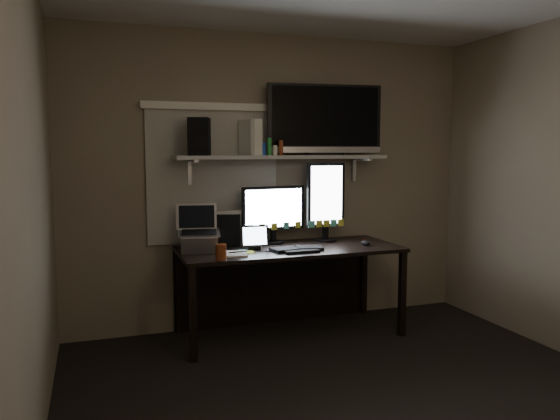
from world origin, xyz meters
name	(u,v)px	position (x,y,z in m)	size (l,w,h in m)	color
floor	(373,411)	(0.00, 0.00, 0.00)	(3.60, 3.60, 0.00)	black
back_wall	(275,181)	(0.00, 1.80, 1.25)	(3.60, 3.60, 0.00)	#736553
left_wall	(26,211)	(-1.80, 0.00, 1.25)	(3.60, 3.60, 0.00)	#736553
window_blinds	(213,177)	(-0.55, 1.79, 1.30)	(1.10, 0.02, 1.10)	beige
desk	(285,266)	(0.00, 1.55, 0.55)	(1.80, 0.75, 0.73)	black
wall_shelf	(282,157)	(0.00, 1.62, 1.46)	(1.80, 0.35, 0.03)	#ACACA7
monitor_landscape	(273,214)	(-0.06, 1.66, 0.98)	(0.57, 0.06, 0.50)	black
monitor_portrait	(326,201)	(0.41, 1.62, 1.08)	(0.35, 0.07, 0.70)	black
keyboard	(297,249)	(0.01, 1.29, 0.74)	(0.42, 0.16, 0.03)	black
mouse	(366,243)	(0.64, 1.33, 0.75)	(0.07, 0.11, 0.04)	black
notepad	(236,254)	(-0.49, 1.27, 0.74)	(0.16, 0.23, 0.01)	silver
tablet	(254,237)	(-0.30, 1.43, 0.83)	(0.23, 0.09, 0.20)	black
file_sorter	(227,229)	(-0.46, 1.67, 0.87)	(0.22, 0.10, 0.29)	black
laptop	(199,229)	(-0.73, 1.50, 0.91)	(0.32, 0.26, 0.36)	#BCBCC1
cup	(221,252)	(-0.64, 1.12, 0.79)	(0.08, 0.08, 0.12)	maroon
sticky_notes	(238,253)	(-0.46, 1.33, 0.73)	(0.30, 0.22, 0.00)	yellow
tv	(325,120)	(0.39, 1.63, 1.78)	(0.99, 0.18, 0.60)	black
game_console	(250,137)	(-0.27, 1.64, 1.63)	(0.08, 0.24, 0.29)	silver
speaker	(199,137)	(-0.70, 1.60, 1.63)	(0.16, 0.20, 0.30)	black
bottles	(269,146)	(-0.13, 1.56, 1.55)	(0.23, 0.05, 0.15)	#A50F0C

